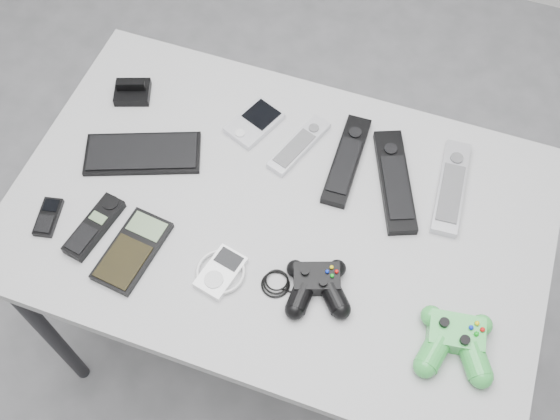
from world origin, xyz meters
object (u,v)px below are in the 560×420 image
(calculator, at_px, (132,250))
(remote_black_b, at_px, (395,180))
(remote_silver_a, at_px, (299,145))
(mobile_phone, at_px, (48,217))
(remote_black_a, at_px, (347,160))
(controller_black, at_px, (317,285))
(pda_keyboard, at_px, (143,153))
(controller_green, at_px, (456,340))
(desk, at_px, (279,226))
(mp3_player, at_px, (221,272))
(remote_silver_b, at_px, (451,187))
(pda, at_px, (254,123))
(cordless_handset, at_px, (94,227))

(calculator, bearing_deg, remote_black_b, 43.05)
(remote_silver_a, xyz_separation_m, mobile_phone, (-0.43, -0.35, -0.00))
(remote_silver_a, bearing_deg, remote_black_a, 16.98)
(controller_black, bearing_deg, pda_keyboard, 138.96)
(pda_keyboard, height_order, controller_green, controller_green)
(desk, xyz_separation_m, remote_black_a, (0.10, 0.17, 0.08))
(remote_black_b, relative_size, mp3_player, 2.43)
(remote_black_b, xyz_separation_m, remote_silver_b, (0.12, 0.03, -0.00))
(remote_black_a, xyz_separation_m, controller_black, (0.03, -0.31, 0.01))
(remote_black_b, bearing_deg, calculator, -165.83)
(calculator, distance_m, controller_green, 0.65)
(remote_silver_a, distance_m, mp3_player, 0.35)
(remote_black_a, bearing_deg, remote_silver_b, 0.29)
(desk, distance_m, remote_silver_a, 0.19)
(desk, distance_m, remote_black_b, 0.27)
(desk, xyz_separation_m, controller_black, (0.13, -0.14, 0.09))
(pda, bearing_deg, calculator, -85.13)
(pda_keyboard, xyz_separation_m, controller_green, (0.74, -0.20, 0.02))
(remote_black_b, relative_size, mobile_phone, 2.86)
(controller_black, relative_size, controller_green, 1.39)
(cordless_handset, xyz_separation_m, controller_green, (0.75, 0.00, 0.01))
(remote_silver_b, distance_m, controller_green, 0.35)
(pda_keyboard, distance_m, remote_black_b, 0.55)
(remote_silver_b, height_order, mp3_player, remote_silver_b)
(pda_keyboard, height_order, remote_silver_a, remote_silver_a)
(cordless_handset, height_order, controller_black, controller_black)
(remote_black_a, relative_size, cordless_handset, 1.54)
(calculator, bearing_deg, remote_silver_b, 38.87)
(remote_black_a, distance_m, mobile_phone, 0.64)
(cordless_handset, bearing_deg, pda, 68.99)
(pda, bearing_deg, cordless_handset, -98.74)
(remote_silver_b, bearing_deg, remote_black_a, 177.92)
(desk, bearing_deg, pda_keyboard, 173.95)
(pda, relative_size, remote_silver_a, 0.70)
(remote_black_a, bearing_deg, controller_green, -48.71)
(remote_black_a, xyz_separation_m, remote_black_b, (0.11, -0.02, 0.00))
(remote_silver_b, bearing_deg, cordless_handset, -157.10)
(calculator, bearing_deg, mobile_phone, -176.96)
(remote_silver_a, bearing_deg, desk, -66.75)
(mp3_player, bearing_deg, controller_black, 22.04)
(remote_black_a, height_order, mobile_phone, remote_black_a)
(mobile_phone, bearing_deg, remote_silver_b, 12.18)
(remote_black_a, bearing_deg, calculator, -135.77)
(desk, xyz_separation_m, cordless_handset, (-0.34, -0.17, 0.08))
(calculator, bearing_deg, pda_keyboard, 117.19)
(remote_silver_a, relative_size, calculator, 0.99)
(calculator, bearing_deg, controller_black, 13.84)
(remote_black_b, relative_size, cordless_handset, 1.67)
(desk, xyz_separation_m, remote_black_b, (0.21, 0.15, 0.08))
(pda_keyboard, xyz_separation_m, calculator, (0.08, -0.23, 0.00))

